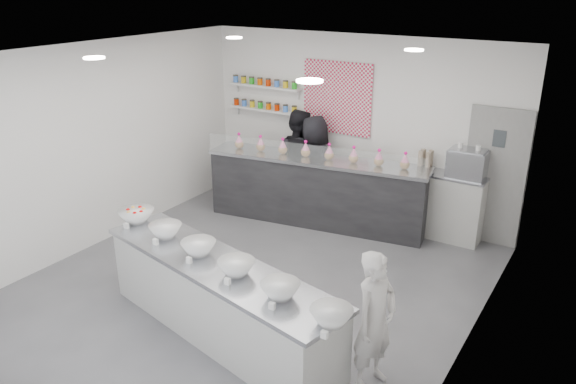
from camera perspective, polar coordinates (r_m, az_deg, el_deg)
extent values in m
plane|color=#515156|center=(7.59, -3.57, -9.34)|extent=(6.00, 6.00, 0.00)
plane|color=white|center=(6.60, -4.17, 13.73)|extent=(6.00, 6.00, 0.00)
plane|color=white|center=(9.44, 6.90, 6.59)|extent=(5.50, 0.00, 5.50)
plane|color=white|center=(8.78, -18.63, 4.53)|extent=(0.00, 6.00, 6.00)
plane|color=white|center=(5.89, 18.50, -3.48)|extent=(0.00, 6.00, 6.00)
cube|color=gray|center=(8.86, 20.22, 1.39)|extent=(0.88, 0.04, 2.10)
cube|color=#BD1237|center=(9.46, 5.01, 9.50)|extent=(1.25, 0.03, 1.20)
cube|color=silver|center=(10.18, -2.34, 8.37)|extent=(1.45, 0.22, 0.04)
cube|color=silver|center=(10.09, -2.38, 10.70)|extent=(1.45, 0.22, 0.04)
cylinder|color=white|center=(6.84, -19.10, 12.76)|extent=(0.24, 0.24, 0.02)
cylinder|color=white|center=(5.02, 2.22, 11.21)|extent=(0.24, 0.24, 0.02)
cylinder|color=white|center=(8.71, -5.49, 15.34)|extent=(0.24, 0.24, 0.02)
cylinder|color=white|center=(7.36, 12.68, 13.90)|extent=(0.24, 0.24, 0.02)
cube|color=#B2B3AE|center=(6.44, -7.03, -10.81)|extent=(3.41, 1.44, 0.91)
cube|color=black|center=(9.17, 2.92, 0.11)|extent=(3.67, 1.22, 1.12)
cube|color=white|center=(8.66, 2.28, 3.83)|extent=(3.52, 0.57, 0.31)
cube|color=#B2B3AE|center=(9.03, 14.92, -1.23)|extent=(1.40, 0.45, 1.04)
cube|color=#93969E|center=(8.69, 17.74, 2.73)|extent=(0.55, 0.38, 0.42)
imported|color=#BCB8B5|center=(5.62, 8.82, -12.81)|extent=(0.46, 0.60, 1.46)
imported|color=black|center=(9.67, 0.96, 3.30)|extent=(0.92, 0.75, 1.77)
imported|color=black|center=(9.53, 2.63, 2.77)|extent=(0.96, 0.79, 1.69)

